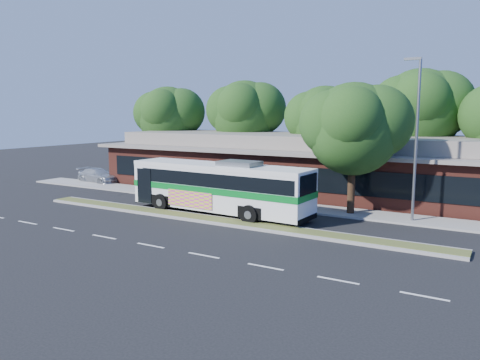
{
  "coord_description": "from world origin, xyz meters",
  "views": [
    {
      "loc": [
        14.22,
        -21.06,
        6.12
      ],
      "look_at": [
        -0.19,
        3.56,
        2.0
      ],
      "focal_mm": 35.0,
      "sensor_mm": 36.0,
      "label": 1
    }
  ],
  "objects_px": {
    "transit_bus": "(220,184)",
    "sedan": "(98,176)",
    "sidewalk_tree": "(361,127)",
    "lamp_post": "(416,135)"
  },
  "relations": [
    {
      "from": "sedan",
      "to": "sidewalk_tree",
      "type": "distance_m",
      "value": 24.04
    },
    {
      "from": "lamp_post",
      "to": "transit_bus",
      "type": "height_order",
      "value": "lamp_post"
    },
    {
      "from": "transit_bus",
      "to": "sidewalk_tree",
      "type": "distance_m",
      "value": 9.0
    },
    {
      "from": "sedan",
      "to": "sidewalk_tree",
      "type": "bearing_deg",
      "value": -87.48
    },
    {
      "from": "lamp_post",
      "to": "sedan",
      "type": "distance_m",
      "value": 27.1
    },
    {
      "from": "transit_bus",
      "to": "sidewalk_tree",
      "type": "bearing_deg",
      "value": 31.14
    },
    {
      "from": "transit_bus",
      "to": "sedan",
      "type": "height_order",
      "value": "transit_bus"
    },
    {
      "from": "sedan",
      "to": "sidewalk_tree",
      "type": "height_order",
      "value": "sidewalk_tree"
    },
    {
      "from": "sedan",
      "to": "sidewalk_tree",
      "type": "relative_size",
      "value": 0.55
    },
    {
      "from": "lamp_post",
      "to": "transit_bus",
      "type": "xyz_separation_m",
      "value": [
        -10.49,
        -3.6,
        -3.06
      ]
    }
  ]
}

